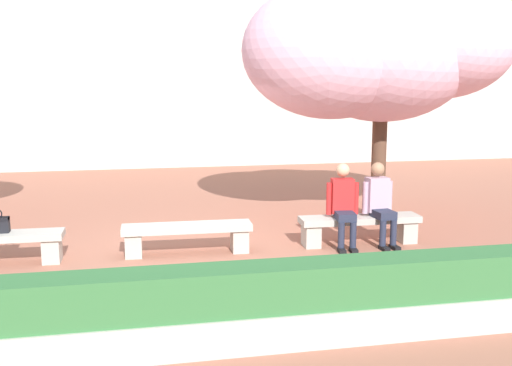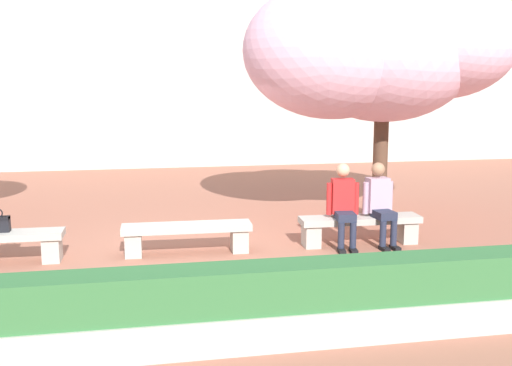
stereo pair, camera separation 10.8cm
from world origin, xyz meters
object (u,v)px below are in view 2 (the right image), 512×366
Objects in this scene: stone_bench_near_west at (187,233)px; stone_bench_center at (360,225)px; person_seated_right at (380,201)px; person_seated_left at (344,202)px; cherry_tree_main at (380,51)px.

stone_bench_near_west is 1.00× the size of stone_bench_center.
person_seated_left is at bearing 179.97° from person_seated_right.
person_seated_left is at bearing -126.83° from cherry_tree_main.
person_seated_left is at bearing -169.92° from stone_bench_center.
cherry_tree_main is (0.82, 1.45, 2.76)m from stone_bench_center.
stone_bench_center is 0.50m from person_seated_left.
person_seated_right is at bearing -10.23° from stone_bench_center.
stone_bench_near_west is at bearing 178.74° from person_seated_left.
person_seated_left is (2.41, -0.05, 0.39)m from stone_bench_near_west.
cherry_tree_main is at bearing 22.25° from stone_bench_near_west.
person_seated_right is at bearing -1.02° from stone_bench_near_west.
stone_bench_near_west is 4.71m from cherry_tree_main.
person_seated_left and person_seated_right have the same top height.
cherry_tree_main reaches higher than stone_bench_near_west.
person_seated_right is (0.30, -0.05, 0.39)m from stone_bench_center.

